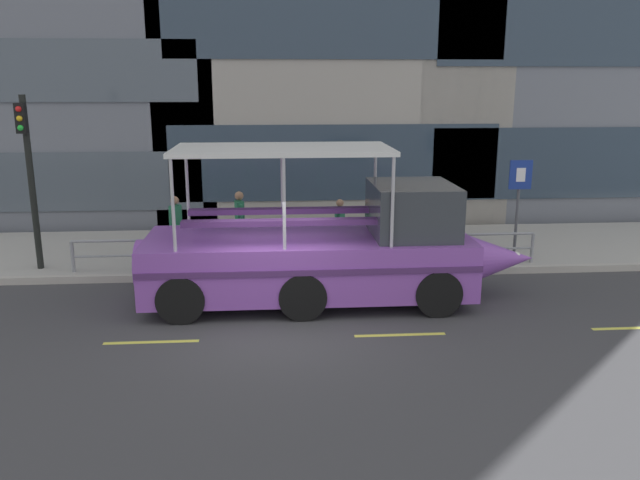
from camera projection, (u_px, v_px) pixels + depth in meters
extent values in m
plane|color=#3D3D3F|center=(277.00, 324.00, 13.03)|extent=(120.00, 120.00, 0.00)
cube|color=#A8A59E|center=(275.00, 250.00, 18.43)|extent=(32.00, 4.80, 0.18)
cube|color=#B2ADA3|center=(276.00, 275.00, 16.02)|extent=(32.00, 0.18, 0.18)
cube|color=#DBD64C|center=(151.00, 342.00, 12.11)|extent=(1.80, 0.12, 0.01)
cube|color=#DBD64C|center=(400.00, 335.00, 12.46)|extent=(1.80, 0.12, 0.01)
cube|color=#DBD64C|center=(635.00, 328.00, 12.80)|extent=(1.80, 0.12, 0.01)
cube|color=#4C5660|center=(41.00, 182.00, 20.18)|extent=(10.15, 0.06, 1.89)
cube|color=#4C5660|center=(29.00, 71.00, 19.35)|extent=(10.15, 0.06, 1.89)
cube|color=#2D3D4C|center=(335.00, 163.00, 20.73)|extent=(10.76, 0.06, 2.47)
cube|color=#2D3D4C|center=(336.00, 18.00, 19.64)|extent=(10.76, 0.06, 2.47)
cube|color=#2D3D4C|center=(590.00, 163.00, 21.38)|extent=(10.80, 0.06, 2.38)
cube|color=#2D3D4C|center=(604.00, 28.00, 20.33)|extent=(10.80, 0.06, 2.38)
cylinder|color=gray|center=(308.00, 237.00, 16.20)|extent=(11.80, 0.07, 0.07)
cylinder|color=gray|center=(308.00, 252.00, 16.29)|extent=(11.80, 0.06, 0.06)
cylinder|color=gray|center=(73.00, 257.00, 15.87)|extent=(0.09, 0.09, 0.79)
cylinder|color=gray|center=(153.00, 255.00, 16.01)|extent=(0.09, 0.09, 0.79)
cylinder|color=gray|center=(231.00, 254.00, 16.15)|extent=(0.09, 0.09, 0.79)
cylinder|color=gray|center=(308.00, 252.00, 16.29)|extent=(0.09, 0.09, 0.79)
cylinder|color=gray|center=(384.00, 251.00, 16.43)|extent=(0.09, 0.09, 0.79)
cylinder|color=gray|center=(459.00, 249.00, 16.58)|extent=(0.09, 0.09, 0.79)
cylinder|color=gray|center=(532.00, 248.00, 16.72)|extent=(0.09, 0.09, 0.79)
cylinder|color=black|center=(32.00, 184.00, 15.76)|extent=(0.16, 0.16, 4.34)
cube|color=black|center=(21.00, 118.00, 15.18)|extent=(0.24, 0.20, 0.72)
sphere|color=red|center=(18.00, 109.00, 15.02)|extent=(0.14, 0.14, 0.14)
sphere|color=gold|center=(19.00, 118.00, 15.07)|extent=(0.14, 0.14, 0.14)
sphere|color=green|center=(20.00, 128.00, 15.12)|extent=(0.14, 0.14, 0.14)
cylinder|color=#4C4F54|center=(517.00, 211.00, 16.81)|extent=(0.08, 0.08, 2.64)
cube|color=navy|center=(521.00, 175.00, 16.53)|extent=(0.60, 0.04, 0.76)
cube|color=white|center=(521.00, 175.00, 16.51)|extent=(0.24, 0.01, 0.36)
cube|color=purple|center=(308.00, 263.00, 14.20)|extent=(7.12, 2.56, 1.24)
cone|color=purple|center=(499.00, 259.00, 14.52)|extent=(1.60, 1.17, 1.17)
cylinder|color=purple|center=(146.00, 266.00, 13.94)|extent=(0.36, 1.17, 1.17)
cube|color=#4D2A62|center=(312.00, 273.00, 12.91)|extent=(7.12, 0.04, 0.12)
sphere|color=white|center=(516.00, 256.00, 14.53)|extent=(0.22, 0.22, 0.22)
cube|color=#33383D|center=(412.00, 209.00, 14.08)|extent=(1.78, 2.15, 1.13)
cube|color=silver|center=(282.00, 149.00, 13.55)|extent=(4.63, 2.35, 0.10)
cylinder|color=#B2B2B7|center=(375.00, 185.00, 15.04)|extent=(0.07, 0.07, 1.86)
cylinder|color=#B2B2B7|center=(393.00, 203.00, 12.86)|extent=(0.07, 0.07, 1.86)
cylinder|color=#B2B2B7|center=(282.00, 186.00, 14.88)|extent=(0.07, 0.07, 1.86)
cylinder|color=#B2B2B7|center=(284.00, 204.00, 12.70)|extent=(0.07, 0.07, 1.86)
cylinder|color=#B2B2B7|center=(187.00, 188.00, 14.72)|extent=(0.07, 0.07, 1.86)
cylinder|color=#B2B2B7|center=(173.00, 206.00, 12.54)|extent=(0.07, 0.07, 1.86)
cube|color=#4D2A62|center=(283.00, 211.00, 14.50)|extent=(4.26, 0.28, 0.12)
cube|color=#4D2A62|center=(284.00, 222.00, 13.31)|extent=(4.26, 0.28, 0.12)
cylinder|color=black|center=(414.00, 263.00, 15.63)|extent=(1.00, 0.28, 1.00)
cylinder|color=black|center=(438.00, 293.00, 13.35)|extent=(1.00, 0.28, 1.00)
cylinder|color=black|center=(298.00, 265.00, 15.42)|extent=(1.00, 0.28, 1.00)
cylinder|color=black|center=(303.00, 297.00, 13.15)|extent=(1.00, 0.28, 1.00)
cylinder|color=black|center=(194.00, 267.00, 15.24)|extent=(1.00, 0.28, 1.00)
cylinder|color=black|center=(181.00, 300.00, 12.97)|extent=(1.00, 0.28, 1.00)
cylinder|color=#47423D|center=(415.00, 241.00, 17.45)|extent=(0.10, 0.10, 0.76)
cylinder|color=#47423D|center=(416.00, 243.00, 17.30)|extent=(0.10, 0.10, 0.76)
cube|color=maroon|center=(417.00, 219.00, 17.22)|extent=(0.17, 0.29, 0.54)
cylinder|color=maroon|center=(415.00, 218.00, 17.41)|extent=(0.07, 0.07, 0.49)
cylinder|color=maroon|center=(418.00, 221.00, 17.04)|extent=(0.07, 0.07, 0.49)
sphere|color=tan|center=(417.00, 204.00, 17.12)|extent=(0.21, 0.21, 0.21)
cylinder|color=#47423D|center=(341.00, 239.00, 17.69)|extent=(0.10, 0.10, 0.76)
cylinder|color=#47423D|center=(338.00, 240.00, 17.57)|extent=(0.10, 0.10, 0.76)
cube|color=#236B47|center=(340.00, 217.00, 17.48)|extent=(0.30, 0.33, 0.54)
cylinder|color=#236B47|center=(343.00, 217.00, 17.64)|extent=(0.07, 0.07, 0.48)
cylinder|color=#236B47|center=(336.00, 219.00, 17.33)|extent=(0.07, 0.07, 0.48)
sphere|color=#936B4C|center=(340.00, 203.00, 17.38)|extent=(0.21, 0.21, 0.21)
cylinder|color=black|center=(240.00, 238.00, 17.56)|extent=(0.11, 0.11, 0.88)
cylinder|color=black|center=(241.00, 240.00, 17.41)|extent=(0.11, 0.11, 0.88)
cube|color=#236B47|center=(240.00, 212.00, 17.30)|extent=(0.28, 0.37, 0.62)
cylinder|color=#236B47|center=(237.00, 212.00, 17.50)|extent=(0.08, 0.08, 0.56)
cylinder|color=#236B47|center=(242.00, 215.00, 17.12)|extent=(0.08, 0.08, 0.56)
sphere|color=#936B4C|center=(239.00, 196.00, 17.19)|extent=(0.24, 0.24, 0.24)
cylinder|color=#47423D|center=(179.00, 241.00, 17.39)|extent=(0.10, 0.10, 0.83)
cylinder|color=#47423D|center=(175.00, 242.00, 17.25)|extent=(0.10, 0.10, 0.83)
cube|color=#236B47|center=(176.00, 216.00, 17.14)|extent=(0.32, 0.36, 0.59)
cylinder|color=#236B47|center=(181.00, 216.00, 17.33)|extent=(0.07, 0.07, 0.53)
cylinder|color=#236B47|center=(170.00, 218.00, 16.98)|extent=(0.07, 0.07, 0.53)
sphere|color=#936B4C|center=(175.00, 200.00, 17.04)|extent=(0.23, 0.23, 0.23)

